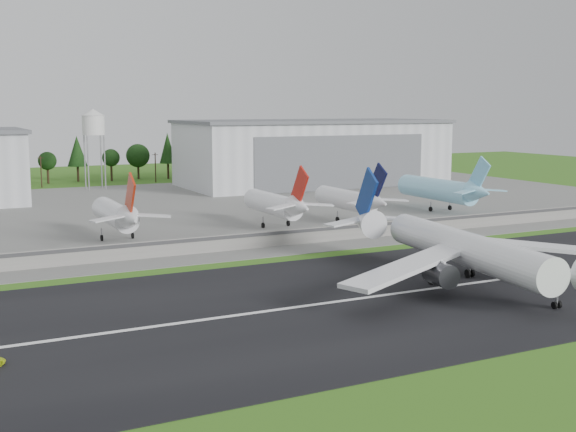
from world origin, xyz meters
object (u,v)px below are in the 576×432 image
parked_jet_navy (352,200)px  parked_jet_red_b (278,204)px  parked_jet_skyblue (444,190)px  main_airliner (468,257)px  parked_jet_red_a (118,215)px

parked_jet_navy → parked_jet_red_b: bearing=180.0°
parked_jet_navy → parked_jet_skyblue: bearing=8.5°
main_airliner → parked_jet_skyblue: size_ratio=1.59×
parked_jet_red_a → parked_jet_skyblue: size_ratio=0.84×
parked_jet_navy → parked_jet_skyblue: 34.40m
parked_jet_red_b → parked_jet_skyblue: (55.41, 5.06, 0.39)m
parked_jet_red_b → main_airliner: bearing=-87.3°
parked_jet_red_b → parked_jet_skyblue: 55.64m
parked_jet_red_a → parked_jet_navy: (61.16, -0.01, -0.05)m
parked_jet_red_a → parked_jet_skyblue: 95.32m
parked_jet_red_a → parked_jet_skyblue: parked_jet_skyblue is taller
parked_jet_red_a → parked_jet_navy: size_ratio=1.00×
parked_jet_red_b → parked_jet_skyblue: bearing=5.2°
parked_jet_red_b → parked_jet_navy: size_ratio=1.00×
main_airliner → parked_jet_red_b: 67.05m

